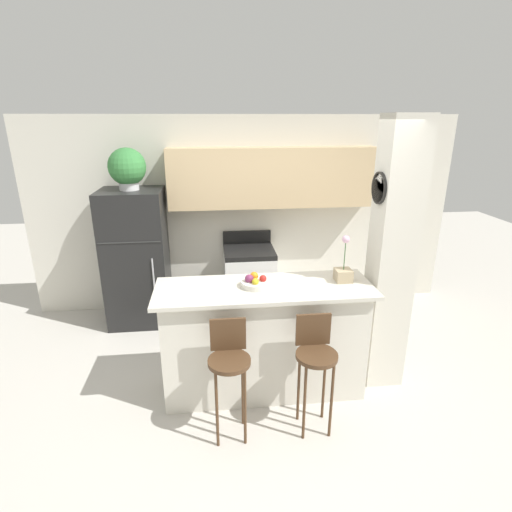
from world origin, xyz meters
The scene contains 12 objects.
ground_plane centered at (0.00, 0.00, 0.00)m, with size 14.00×14.00×0.00m, color beige.
wall_back centered at (0.14, 1.90, 1.49)m, with size 5.60×0.38×2.55m.
pillar_right centered at (1.19, 0.06, 1.28)m, with size 0.38×0.32×2.55m.
counter_bar centered at (0.00, 0.00, 0.55)m, with size 1.95×0.66×1.08m.
refrigerator centered at (-1.40, 1.59, 0.85)m, with size 0.75×0.68×1.70m.
stove_range centered at (0.01, 1.61, 0.46)m, with size 0.64×0.64×1.07m.
bar_stool_left centered at (-0.35, -0.52, 0.67)m, with size 0.34×0.34×1.01m.
bar_stool_right centered at (0.35, -0.52, 0.67)m, with size 0.34×0.34×1.01m.
potted_plant_on_fridge centered at (-1.40, 1.59, 1.96)m, with size 0.43×0.43×0.49m.
orchid_vase centered at (0.74, 0.05, 1.18)m, with size 0.15×0.15×0.44m.
fruit_bowl centered at (-0.08, 0.03, 1.12)m, with size 0.27×0.27×0.11m.
trash_bin centered at (-0.80, 1.36, 0.19)m, with size 0.28×0.28×0.38m.
Camera 1 is at (-0.44, -3.23, 2.52)m, focal length 28.00 mm.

